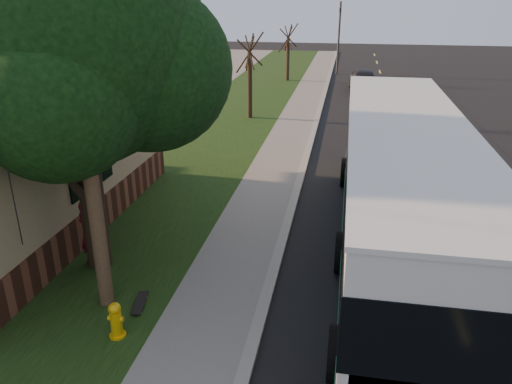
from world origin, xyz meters
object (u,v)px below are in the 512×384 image
fire_hydrant (116,320)px  leafy_tree (77,46)px  dumpster (56,147)px  skateboarder (89,232)px  utility_pole (79,87)px  transit_bus (402,187)px  bare_tree_far (288,53)px  skateboard_main (140,303)px  distant_car (364,80)px  traffic_signal (339,33)px  bare_tree_near (250,77)px

fire_hydrant → leafy_tree: 5.65m
dumpster → skateboarder: bearing=-53.9°
utility_pole → fire_hydrant: bearing=-54.6°
transit_bus → bare_tree_far: bearing=102.9°
skateboard_main → distant_car: (5.05, 25.98, 0.59)m
transit_bus → distant_car: 22.66m
skateboarder → utility_pole: bearing=147.1°
leafy_tree → utility_pole: bearing=-62.4°
traffic_signal → skateboarder: traffic_signal is taller
bare_tree_near → bare_tree_far: (0.50, 12.00, -0.15)m
traffic_signal → transit_bus: bearing=-85.4°
fire_hydrant → transit_bus: bearing=38.7°
skateboarder → distant_car: 25.47m
bare_tree_far → dumpster: size_ratio=2.59×
traffic_signal → skateboard_main: bearing=-95.3°
distant_car → skateboard_main: bearing=-106.1°
transit_bus → leafy_tree: bearing=-166.2°
transit_bus → distant_car: bearing=91.0°
bare_tree_near → bare_tree_far: bearing=87.6°
fire_hydrant → bare_tree_near: bare_tree_near is taller
leafy_tree → traffic_signal: bearing=81.5°
bare_tree_near → skateboarder: 15.59m
leafy_tree → skateboarder: bearing=-141.6°
skateboard_main → traffic_signal: bearing=84.7°
dumpster → distant_car: bearing=56.2°
bare_tree_far → traffic_signal: 5.44m
skateboarder → bare_tree_near: bearing=-72.0°
transit_bus → distant_car: (-0.40, 22.63, -1.12)m
utility_pole → transit_bus: 7.58m
fire_hydrant → bare_tree_far: bare_tree_far is taller
dumpster → bare_tree_far: bearing=72.9°
leafy_tree → bare_tree_far: leafy_tree is taller
bare_tree_near → utility_pole: bearing=-89.3°
bare_tree_near → dumpster: (-5.86, -8.68, -1.44)m
transit_bus → traffic_signal: bearing=94.6°
transit_bus → skateboarder: 7.56m
dumpster → distant_car: 21.29m
utility_pole → leafy_tree: bearing=117.6°
traffic_signal → fire_hydrant: bearing=-95.2°
leafy_tree → distant_car: (6.65, 24.36, -4.45)m
skateboarder → skateboard_main: 2.45m
skateboarder → dumpster: 8.46m
traffic_signal → dumpster: bearing=-111.8°
utility_pole → traffic_signal: (3.81, 33.01, -1.47)m
skateboarder → dumpster: skateboarder is taller
bare_tree_near → traffic_signal: 16.52m
bare_tree_far → dumpster: (-6.36, -20.68, -1.29)m
traffic_signal → bare_tree_near: bearing=-104.0°
transit_bus → skateboarder: (-7.26, -1.90, -0.94)m
leafy_tree → skateboard_main: 5.53m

